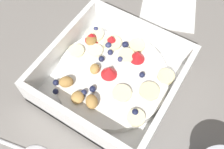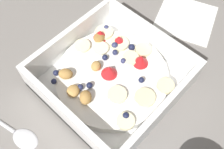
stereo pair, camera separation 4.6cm
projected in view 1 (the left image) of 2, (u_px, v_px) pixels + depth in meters
name	position (u px, v px, depth m)	size (l,w,h in m)	color
ground_plane	(104.00, 84.00, 0.48)	(2.40, 2.40, 0.00)	gray
fruit_bowl	(112.00, 76.00, 0.47)	(0.23, 0.23, 0.06)	white
spoon	(22.00, 149.00, 0.42)	(0.06, 0.17, 0.01)	silver
folded_napkin	(168.00, 8.00, 0.58)	(0.12, 0.12, 0.01)	white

